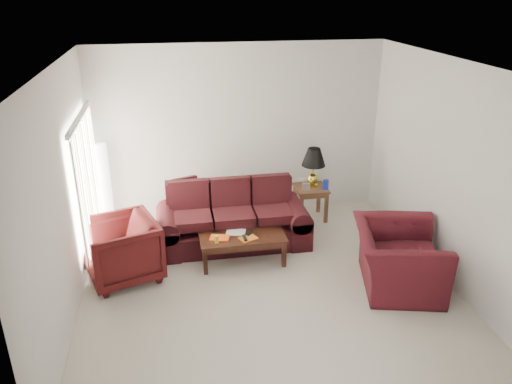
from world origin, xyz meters
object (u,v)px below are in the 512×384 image
floor_lamp (105,187)px  armchair_left (121,250)px  end_table (310,203)px  sofa (233,216)px  armchair_right (398,258)px  coffee_table (242,248)px

floor_lamp → armchair_left: bearing=-78.2°
floor_lamp → end_table: bearing=-3.9°
sofa → floor_lamp: floor_lamp is taller
floor_lamp → armchair_right: (4.06, -2.51, -0.34)m
floor_lamp → coffee_table: bearing=-35.9°
sofa → armchair_right: 2.59m
sofa → coffee_table: bearing=-80.9°
sofa → armchair_left: size_ratio=2.44×
end_table → armchair_left: armchair_left is taller
end_table → armchair_left: size_ratio=0.61×
end_table → coffee_table: 1.89m
floor_lamp → armchair_left: size_ratio=1.55×
sofa → armchair_left: sofa is taller
armchair_left → armchair_right: armchair_left is taller
end_table → coffee_table: size_ratio=0.47×
end_table → floor_lamp: size_ratio=0.39×
end_table → sofa: bearing=-154.6°
sofa → end_table: size_ratio=4.01×
sofa → coffee_table: size_ratio=1.89×
armchair_right → floor_lamp: bearing=72.2°
sofa → coffee_table: (0.07, -0.56, -0.27)m
armchair_right → sofa: bearing=66.5°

